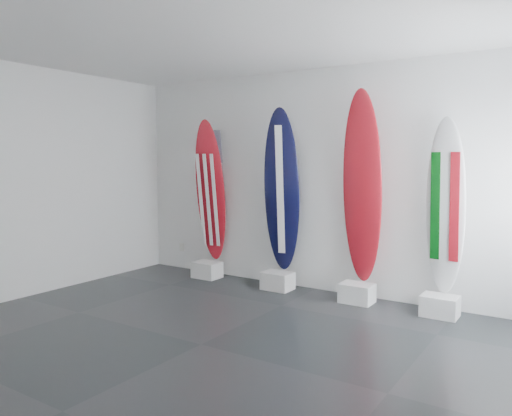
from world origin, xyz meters
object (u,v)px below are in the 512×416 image
Objects in this scene: surfboard_usa at (210,191)px; surfboard_italy at (446,207)px; surfboard_navy at (282,191)px; surfboard_swiss at (362,187)px.

surfboard_usa is 1.06× the size of surfboard_italy.
surfboard_italy is (2.16, 0.00, -0.11)m from surfboard_navy.
surfboard_swiss reaches higher than surfboard_navy.
surfboard_navy is at bearing -171.18° from surfboard_swiss.
surfboard_italy is (3.41, 0.00, -0.05)m from surfboard_usa.
surfboard_navy reaches higher than surfboard_usa.
surfboard_swiss reaches higher than surfboard_usa.
surfboard_swiss reaches higher than surfboard_italy.
surfboard_usa is at bearing -171.18° from surfboard_swiss.
surfboard_usa is 0.96× the size of surfboard_navy.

